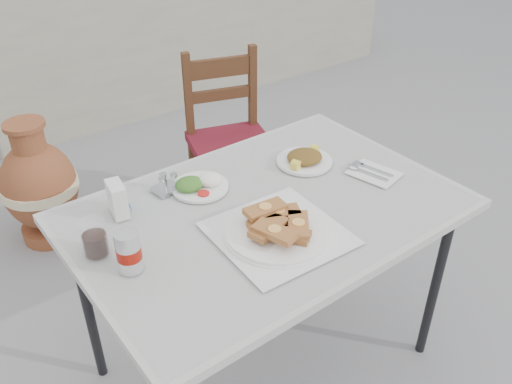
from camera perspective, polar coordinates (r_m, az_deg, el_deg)
ground at (r=2.48m, az=3.17°, el=-14.98°), size 80.00×80.00×0.00m
cafe_table at (r=1.88m, az=1.12°, el=-2.89°), size 1.32×0.91×0.80m
pide_plate at (r=1.71m, az=2.37°, el=-3.46°), size 0.40×0.40×0.08m
salad_rice_plate at (r=1.94m, az=-6.00°, el=0.85°), size 0.21×0.21×0.05m
salad_chopped_plate at (r=2.10m, az=5.13°, el=3.53°), size 0.22×0.22×0.05m
soda_can at (r=1.60m, az=-13.25°, el=-6.08°), size 0.07×0.07×0.13m
cola_glass at (r=1.69m, az=-16.61°, el=-4.83°), size 0.08×0.08×0.12m
napkin_holder at (r=1.84m, az=-14.38°, el=-0.73°), size 0.07×0.10×0.12m
condiment_caddy at (r=1.95m, az=-9.39°, el=0.74°), size 0.11×0.09×0.07m
cutlery_napkin at (r=2.08m, az=11.97°, el=2.09°), size 0.18×0.21×0.01m
chair at (r=2.92m, az=-2.79°, el=5.49°), size 0.52×0.52×0.95m
terracotta_urn at (r=3.05m, az=-21.81°, el=0.56°), size 0.40×0.40×0.69m
back_wall at (r=4.10m, az=-19.73°, el=13.67°), size 6.00×0.25×1.20m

